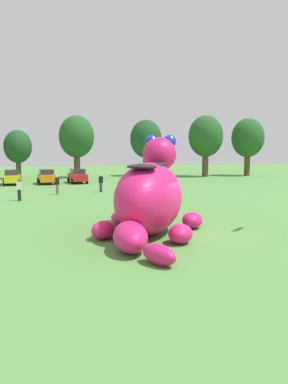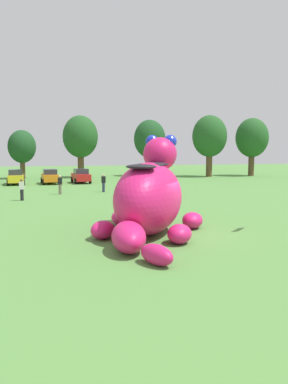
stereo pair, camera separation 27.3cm
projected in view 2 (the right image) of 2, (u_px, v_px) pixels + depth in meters
name	position (u px, v px, depth m)	size (l,w,h in m)	color
ground_plane	(181.00, 234.00, 18.29)	(160.00, 160.00, 0.00)	#568E42
giant_inflatable_creature	(149.00, 197.00, 18.23)	(6.29, 9.40, 4.75)	#E01E6B
car_yellow	(16.00, 177.00, 44.11)	(2.21, 4.23, 1.72)	yellow
car_orange	(50.00, 176.00, 45.12)	(2.23, 4.24, 1.72)	orange
car_red	(81.00, 176.00, 46.17)	(2.27, 4.26, 1.72)	red
tree_mid_left	(22.00, 147.00, 52.80)	(3.74, 3.74, 6.65)	brown
tree_centre_left	(80.00, 137.00, 54.71)	(4.95, 4.95, 8.79)	brown
tree_centre	(150.00, 139.00, 58.29)	(4.77, 4.77, 8.46)	brown
tree_centre_right	(210.00, 137.00, 56.67)	(5.07, 5.07, 8.99)	brown
tree_mid_right	(252.00, 138.00, 58.56)	(4.92, 4.92, 8.74)	brown
spectator_near_inflatable	(60.00, 185.00, 34.44)	(0.38, 0.26, 1.71)	#726656
spectator_mid_field	(165.00, 185.00, 34.65)	(0.38, 0.26, 1.71)	black
spectator_by_cars	(22.00, 190.00, 30.20)	(0.38, 0.26, 1.71)	black
spectator_wandering	(103.00, 183.00, 36.30)	(0.38, 0.26, 1.71)	#2D334C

